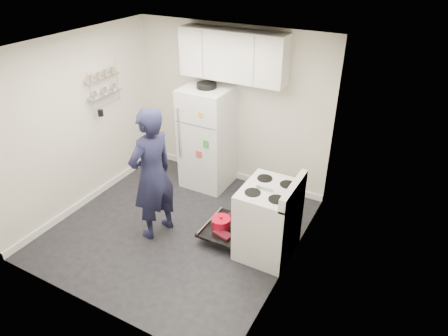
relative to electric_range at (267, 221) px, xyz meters
The scene contains 7 objects.
room 1.49m from the electric_range, behind, with size 3.21×3.21×2.51m.
electric_range is the anchor object (origin of this frame).
open_oven_door 0.67m from the electric_range, behind, with size 0.55×0.70×0.21m.
refrigerator 1.89m from the electric_range, 143.74° to the left, with size 0.72×0.74×1.70m.
upper_cabinets 2.38m from the electric_range, 132.27° to the left, with size 1.60×0.33×0.70m, color silver.
wall_shelf_rack 3.05m from the electric_range, behind, with size 0.14×0.60×0.61m.
person 1.57m from the electric_range, 166.26° to the right, with size 0.67×0.44×1.82m, color #171834.
Camera 1 is at (2.68, -3.61, 3.53)m, focal length 32.00 mm.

